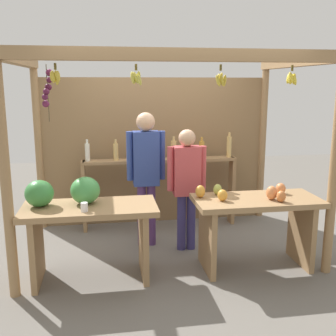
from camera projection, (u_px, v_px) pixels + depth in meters
The scene contains 7 objects.
ground_plane at pixel (166, 246), 5.15m from camera, with size 12.00×12.00×0.00m, color slate.
market_stall at pixel (160, 135), 5.32m from camera, with size 3.41×2.08×2.36m.
fruit_counter_left at pixel (82, 216), 4.17m from camera, with size 1.38×0.64×1.09m.
fruit_counter_right at pixel (255, 216), 4.45m from camera, with size 1.38×0.64×0.96m.
bottle_shelf_unit at pixel (161, 173), 5.70m from camera, with size 2.19×0.22×1.36m.
vendor_man at pixel (146, 167), 4.99m from camera, with size 0.48×0.23×1.70m.
vendor_woman at pixel (187, 180), 4.88m from camera, with size 0.48×0.20×1.51m.
Camera 1 is at (-0.73, -4.78, 2.04)m, focal length 42.90 mm.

